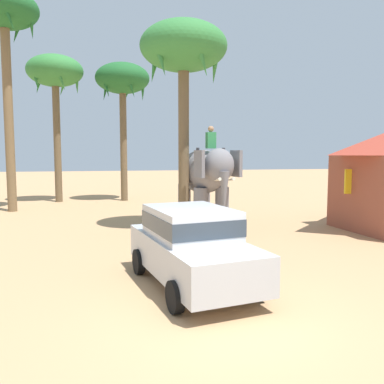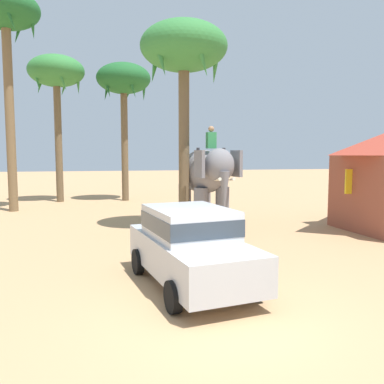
% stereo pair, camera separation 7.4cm
% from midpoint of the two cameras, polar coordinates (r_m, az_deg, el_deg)
% --- Properties ---
extents(ground_plane, '(120.00, 120.00, 0.00)m').
position_cam_midpoint_polar(ground_plane, '(7.34, 4.27, -17.53)').
color(ground_plane, tan).
extents(car_sedan_foreground, '(2.42, 4.34, 1.70)m').
position_cam_midpoint_polar(car_sedan_foreground, '(8.73, -0.34, -7.34)').
color(car_sedan_foreground, '#B7BABF').
rests_on(car_sedan_foreground, ground).
extents(elephant_with_mahout, '(2.05, 3.98, 3.88)m').
position_cam_midpoint_polar(elephant_with_mahout, '(15.61, 1.69, 2.30)').
color(elephant_with_mahout, slate).
rests_on(elephant_with_mahout, ground).
extents(palm_tree_behind_elephant, '(3.20, 3.20, 7.66)m').
position_cam_midpoint_polar(palm_tree_behind_elephant, '(15.48, -1.36, 19.30)').
color(palm_tree_behind_elephant, brown).
rests_on(palm_tree_behind_elephant, ground).
extents(palm_tree_near_hut, '(3.20, 3.20, 8.20)m').
position_cam_midpoint_polar(palm_tree_near_hut, '(24.96, -9.96, 15.13)').
color(palm_tree_near_hut, brown).
rests_on(palm_tree_near_hut, ground).
extents(palm_tree_left_of_road, '(3.20, 3.20, 8.51)m').
position_cam_midpoint_polar(palm_tree_left_of_road, '(25.31, -19.00, 15.44)').
color(palm_tree_left_of_road, brown).
rests_on(palm_tree_left_of_road, ground).
extents(palm_tree_far_back, '(3.20, 3.20, 10.58)m').
position_cam_midpoint_polar(palm_tree_far_back, '(22.53, -25.26, 21.45)').
color(palm_tree_far_back, brown).
rests_on(palm_tree_far_back, ground).
extents(signboard_yellow, '(1.00, 0.10, 2.40)m').
position_cam_midpoint_polar(signboard_yellow, '(15.85, 22.32, 0.84)').
color(signboard_yellow, '#4C4C51').
rests_on(signboard_yellow, ground).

